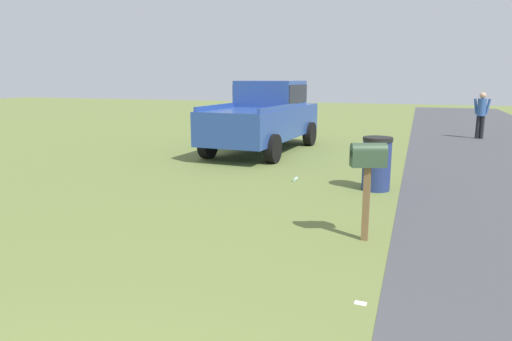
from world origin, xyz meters
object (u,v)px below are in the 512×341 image
Objects in this scene: mailbox at (368,163)px; pickup_truck at (265,114)px; trash_bin at (377,164)px; pedestrian at (481,112)px.

pickup_truck is (7.05, 3.76, 0.04)m from mailbox.
mailbox is 7.99m from pickup_truck.
pedestrian is at bearing -17.04° from trash_bin.
mailbox is at bearing -1.84° from pedestrian.
trash_bin is at bearing -134.91° from pickup_truck.
pedestrian reaches higher than mailbox.
mailbox is at bearing -177.66° from trash_bin.
pickup_truck is 5.05× the size of trash_bin.
pedestrian is (9.29, -2.85, 0.43)m from trash_bin.
mailbox is 12.58m from pedestrian.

